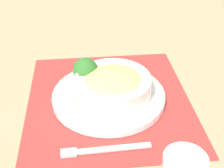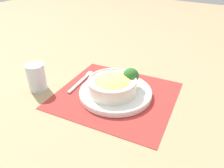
{
  "view_description": "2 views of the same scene",
  "coord_description": "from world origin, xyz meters",
  "views": [
    {
      "loc": [
        -0.62,
        -0.01,
        0.48
      ],
      "look_at": [
        0.0,
        -0.01,
        0.05
      ],
      "focal_mm": 50.0,
      "sensor_mm": 36.0,
      "label": 1
    },
    {
      "loc": [
        0.35,
        -0.61,
        0.48
      ],
      "look_at": [
        -0.02,
        0.0,
        0.05
      ],
      "focal_mm": 35.0,
      "sensor_mm": 36.0,
      "label": 2
    }
  ],
  "objects": [
    {
      "name": "ground_plane",
      "position": [
        0.0,
        0.0,
        0.0
      ],
      "size": [
        4.0,
        4.0,
        0.0
      ],
      "primitive_type": "plane",
      "color": "tan"
    },
    {
      "name": "placemat",
      "position": [
        0.0,
        0.0,
        0.0
      ],
      "size": [
        0.48,
        0.45,
        0.0
      ],
      "color": "#B2332D",
      "rests_on": "ground_plane"
    },
    {
      "name": "plate",
      "position": [
        0.0,
        0.0,
        0.02
      ],
      "size": [
        0.28,
        0.28,
        0.02
      ],
      "color": "white",
      "rests_on": "placemat"
    },
    {
      "name": "bowl",
      "position": [
        -0.01,
        -0.01,
        0.05
      ],
      "size": [
        0.19,
        0.19,
        0.07
      ],
      "color": "silver",
      "rests_on": "plate"
    },
    {
      "name": "broccoli_floret",
      "position": [
        0.03,
        0.06,
        0.07
      ],
      "size": [
        0.06,
        0.06,
        0.08
      ],
      "color": "#84AD5B",
      "rests_on": "plate"
    },
    {
      "name": "carrot_slice_near",
      "position": [
        -0.02,
        0.06,
        0.02
      ],
      "size": [
        0.04,
        0.04,
        0.01
      ],
      "color": "orange",
      "rests_on": "plate"
    },
    {
      "name": "carrot_slice_middle",
      "position": [
        -0.04,
        0.05,
        0.02
      ],
      "size": [
        0.04,
        0.04,
        0.01
      ],
      "color": "orange",
      "rests_on": "plate"
    },
    {
      "name": "carrot_slice_far",
      "position": [
        -0.05,
        0.04,
        0.02
      ],
      "size": [
        0.04,
        0.04,
        0.01
      ],
      "color": "orange",
      "rests_on": "plate"
    },
    {
      "name": "carrot_slice_extra",
      "position": [
        -0.06,
        0.03,
        0.02
      ],
      "size": [
        0.04,
        0.04,
        0.01
      ],
      "color": "orange",
      "rests_on": "plate"
    },
    {
      "name": "water_glass",
      "position": [
        -0.29,
        -0.12,
        0.05
      ],
      "size": [
        0.07,
        0.07,
        0.11
      ],
      "color": "silver",
      "rests_on": "ground_plane"
    },
    {
      "name": "fork",
      "position": [
        -0.18,
        0.02,
        0.01
      ],
      "size": [
        0.04,
        0.18,
        0.01
      ],
      "rotation": [
        0.0,
        0.0,
        0.14
      ],
      "color": "silver",
      "rests_on": "placemat"
    }
  ]
}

